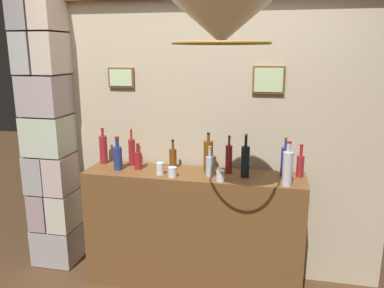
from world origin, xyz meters
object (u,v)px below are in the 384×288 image
(liquor_bottle_whiskey, at_px, (285,161))
(glass_tumbler_shot, at_px, (160,169))
(glass_tumbler_rocks, at_px, (172,172))
(liquor_bottle_gin, at_px, (210,165))
(liquor_bottle_scotch, at_px, (103,149))
(liquor_bottle_amaro, at_px, (288,168))
(liquor_bottle_sherry, at_px, (132,151))
(liquor_bottle_rum, at_px, (118,157))
(glass_tumbler_highball, at_px, (220,176))
(liquor_bottle_bourbon, at_px, (208,156))
(liquor_bottle_brandy, at_px, (245,161))
(pendant_lamp, at_px, (222,24))
(liquor_bottle_tequila, at_px, (229,158))
(liquor_bottle_port, at_px, (138,159))
(liquor_bottle_rye, at_px, (173,158))
(liquor_bottle_vermouth, at_px, (300,165))

(liquor_bottle_whiskey, bearing_deg, glass_tumbler_shot, -168.53)
(glass_tumbler_rocks, bearing_deg, liquor_bottle_gin, 16.82)
(glass_tumbler_rocks, height_order, glass_tumbler_shot, glass_tumbler_shot)
(liquor_bottle_scotch, height_order, liquor_bottle_amaro, liquor_bottle_amaro)
(liquor_bottle_gin, bearing_deg, liquor_bottle_scotch, 171.13)
(liquor_bottle_sherry, distance_m, liquor_bottle_amaro, 1.30)
(liquor_bottle_whiskey, height_order, glass_tumbler_rocks, liquor_bottle_whiskey)
(liquor_bottle_rum, bearing_deg, glass_tumbler_highball, -7.20)
(liquor_bottle_bourbon, relative_size, liquor_bottle_whiskey, 1.03)
(liquor_bottle_bourbon, xyz_separation_m, glass_tumbler_shot, (-0.35, -0.16, -0.08))
(glass_tumbler_rocks, bearing_deg, liquor_bottle_rum, 170.07)
(liquor_bottle_brandy, xyz_separation_m, pendant_lamp, (-0.09, -0.77, 0.96))
(liquor_bottle_tequila, bearing_deg, liquor_bottle_gin, -142.65)
(liquor_bottle_sherry, relative_size, liquor_bottle_whiskey, 1.03)
(liquor_bottle_port, height_order, glass_tumbler_highball, liquor_bottle_port)
(liquor_bottle_tequila, xyz_separation_m, liquor_bottle_brandy, (0.13, -0.07, 0.01))
(liquor_bottle_rye, bearing_deg, liquor_bottle_whiskey, 0.90)
(liquor_bottle_tequila, bearing_deg, liquor_bottle_rye, 177.12)
(liquor_bottle_tequila, distance_m, liquor_bottle_amaro, 0.49)
(liquor_bottle_vermouth, xyz_separation_m, liquor_bottle_brandy, (-0.41, -0.09, 0.03))
(liquor_bottle_vermouth, xyz_separation_m, glass_tumbler_rocks, (-0.96, -0.21, -0.06))
(liquor_bottle_tequila, height_order, liquor_bottle_whiskey, liquor_bottle_whiskey)
(liquor_bottle_rye, bearing_deg, glass_tumbler_shot, -107.75)
(glass_tumbler_rocks, bearing_deg, liquor_bottle_amaro, -0.62)
(liquor_bottle_scotch, bearing_deg, liquor_bottle_rum, -37.41)
(liquor_bottle_whiskey, relative_size, liquor_bottle_scotch, 1.00)
(liquor_bottle_tequila, xyz_separation_m, liquor_bottle_rum, (-0.89, -0.10, -0.01))
(liquor_bottle_vermouth, bearing_deg, liquor_bottle_port, -176.55)
(liquor_bottle_gin, height_order, liquor_bottle_rye, liquor_bottle_rye)
(liquor_bottle_rye, height_order, pendant_lamp, pendant_lamp)
(liquor_bottle_sherry, bearing_deg, liquor_bottle_gin, -12.26)
(liquor_bottle_scotch, distance_m, liquor_bottle_amaro, 1.55)
(liquor_bottle_sherry, distance_m, liquor_bottle_scotch, 0.26)
(liquor_bottle_sherry, xyz_separation_m, liquor_bottle_brandy, (0.96, -0.12, 0.01))
(liquor_bottle_port, bearing_deg, liquor_bottle_scotch, 163.90)
(liquor_bottle_brandy, distance_m, glass_tumbler_shot, 0.66)
(liquor_bottle_whiskey, bearing_deg, liquor_bottle_port, -175.44)
(liquor_bottle_amaro, height_order, pendant_lamp, pendant_lamp)
(liquor_bottle_tequila, relative_size, liquor_bottle_rum, 1.10)
(liquor_bottle_tequila, relative_size, glass_tumbler_rocks, 3.96)
(liquor_bottle_port, relative_size, liquor_bottle_sherry, 0.72)
(liquor_bottle_whiskey, bearing_deg, liquor_bottle_sherry, 179.56)
(liquor_bottle_tequila, bearing_deg, pendant_lamp, -87.15)
(liquor_bottle_port, height_order, liquor_bottle_whiskey, liquor_bottle_whiskey)
(liquor_bottle_whiskey, height_order, glass_tumbler_shot, liquor_bottle_whiskey)
(liquor_bottle_rye, bearing_deg, glass_tumbler_rocks, -76.20)
(liquor_bottle_tequila, height_order, liquor_bottle_sherry, liquor_bottle_sherry)
(liquor_bottle_whiskey, xyz_separation_m, liquor_bottle_amaro, (0.02, -0.23, 0.02))
(liquor_bottle_vermouth, xyz_separation_m, liquor_bottle_amaro, (-0.10, -0.22, 0.04))
(liquor_bottle_rye, xyz_separation_m, liquor_bottle_amaro, (0.91, -0.22, 0.04))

